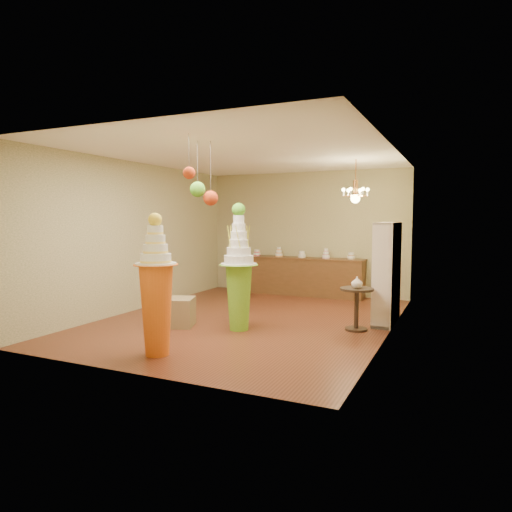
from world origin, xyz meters
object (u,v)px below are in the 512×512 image
at_px(sideboard, 302,276).
at_px(pedestal_green, 239,280).
at_px(pedestal_orange, 156,298).
at_px(round_table, 357,303).

bearing_deg(sideboard, pedestal_green, -87.40).
relative_size(pedestal_orange, sideboard, 0.64).
height_order(pedestal_green, sideboard, pedestal_green).
xyz_separation_m(pedestal_green, round_table, (1.80, 0.79, -0.38)).
relative_size(pedestal_orange, round_table, 2.72).
distance_m(sideboard, round_table, 3.56).
height_order(pedestal_orange, round_table, pedestal_orange).
distance_m(pedestal_green, pedestal_orange, 1.77).
bearing_deg(pedestal_orange, sideboard, 87.68).
xyz_separation_m(pedestal_green, sideboard, (-0.17, 3.75, -0.36)).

